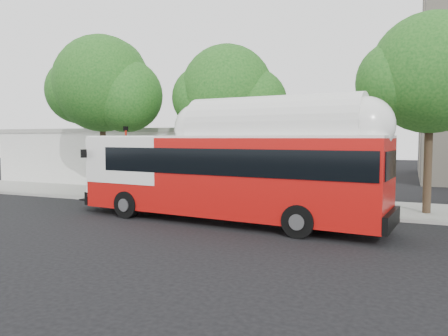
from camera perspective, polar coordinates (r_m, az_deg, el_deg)
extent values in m
plane|color=black|center=(18.41, -4.02, -7.26)|extent=(120.00, 120.00, 0.00)
cube|color=gray|center=(24.27, 3.04, -4.34)|extent=(60.00, 5.00, 0.15)
cube|color=gray|center=(21.88, 0.68, -5.25)|extent=(60.00, 0.30, 0.15)
cube|color=maroon|center=(23.18, -6.21, -4.74)|extent=(10.00, 0.32, 0.16)
cylinder|color=#2D2116|center=(27.62, -15.52, 2.71)|extent=(0.36, 0.36, 6.08)
sphere|color=#144816|center=(27.81, -15.67, 10.56)|extent=(5.80, 5.80, 5.80)
sphere|color=#144816|center=(26.93, -12.69, 9.20)|extent=(4.35, 4.35, 4.35)
cylinder|color=#2D2116|center=(23.93, 0.40, 1.91)|extent=(0.36, 0.36, 5.44)
sphere|color=#144816|center=(24.05, 0.40, 10.03)|extent=(5.00, 5.00, 5.00)
sphere|color=#144816|center=(23.68, 3.69, 8.47)|extent=(3.75, 3.75, 3.75)
cylinder|color=#2D2116|center=(21.87, 25.12, 1.75)|extent=(0.36, 0.36, 5.76)
sphere|color=#144816|center=(22.05, 25.40, 11.14)|extent=(5.40, 5.40, 5.40)
cube|color=silver|center=(37.44, -13.32, 1.45)|extent=(16.00, 10.00, 4.00)
cube|color=gray|center=(37.41, -13.38, 4.67)|extent=(16.20, 10.20, 0.30)
cube|color=#B60F0C|center=(18.45, 0.12, -1.02)|extent=(13.42, 4.20, 3.19)
cube|color=black|center=(18.14, 1.64, 0.99)|extent=(12.12, 4.13, 1.04)
cube|color=white|center=(18.38, 0.12, 4.08)|extent=(13.41, 4.11, 0.11)
cube|color=white|center=(17.42, 6.49, 5.00)|extent=(7.23, 2.91, 0.60)
cube|color=black|center=(22.96, -15.84, -3.77)|extent=(1.08, 2.06, 0.07)
imported|color=navy|center=(22.90, -15.87, -2.46)|extent=(0.85, 1.94, 0.99)
cylinder|color=red|center=(25.13, -12.64, 0.26)|extent=(0.12, 0.12, 3.99)
cube|color=black|center=(25.08, -12.72, 5.04)|extent=(0.05, 0.40, 0.25)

